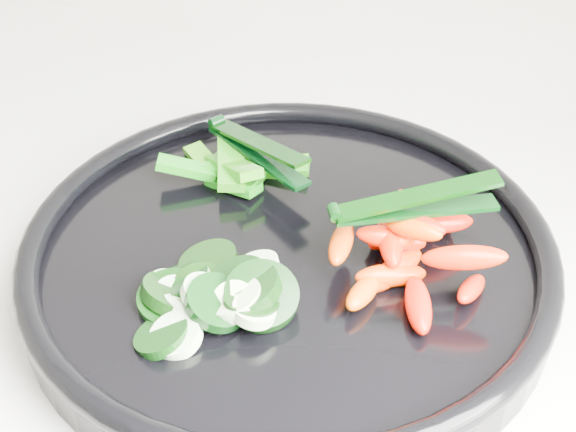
% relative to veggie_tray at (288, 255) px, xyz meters
% --- Properties ---
extents(veggie_tray, '(0.46, 0.46, 0.04)m').
position_rel_veggie_tray_xyz_m(veggie_tray, '(0.00, 0.00, 0.00)').
color(veggie_tray, black).
rests_on(veggie_tray, counter).
extents(cucumber_pile, '(0.11, 0.13, 0.04)m').
position_rel_veggie_tray_xyz_m(cucumber_pile, '(-0.02, -0.07, 0.01)').
color(cucumber_pile, black).
rests_on(cucumber_pile, veggie_tray).
extents(carrot_pile, '(0.12, 0.15, 0.05)m').
position_rel_veggie_tray_xyz_m(carrot_pile, '(0.08, 0.02, 0.02)').
color(carrot_pile, '#FC1C00').
rests_on(carrot_pile, veggie_tray).
extents(pepper_pile, '(0.11, 0.09, 0.04)m').
position_rel_veggie_tray_xyz_m(pepper_pile, '(-0.08, 0.06, 0.01)').
color(pepper_pile, '#216B0A').
rests_on(pepper_pile, veggie_tray).
extents(tong_carrot, '(0.10, 0.08, 0.02)m').
position_rel_veggie_tray_xyz_m(tong_carrot, '(0.08, 0.02, 0.05)').
color(tong_carrot, black).
rests_on(tong_carrot, carrot_pile).
extents(tong_pepper, '(0.11, 0.06, 0.02)m').
position_rel_veggie_tray_xyz_m(tong_pepper, '(-0.06, 0.07, 0.03)').
color(tong_pepper, black).
rests_on(tong_pepper, pepper_pile).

